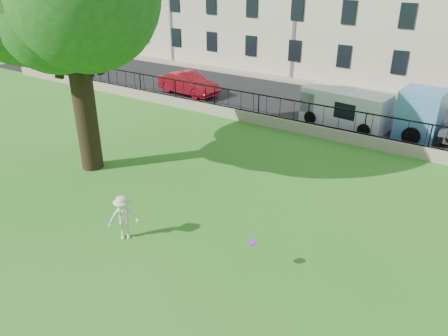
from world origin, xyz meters
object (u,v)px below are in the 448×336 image
Objects in this scene: man at (124,218)px; frisbee at (252,242)px; white_van at (345,108)px; red_sedan at (188,84)px.

frisbee is at bearing -35.71° from man.
white_van is at bearing 98.64° from frisbee.
man is 5.87× the size of frisbee.
frisbee is 19.49m from red_sedan.
white_van reaches higher than frisbee.
white_van reaches higher than man.
red_sedan is 0.96× the size of white_van.
red_sedan is (-13.32, 14.22, -0.27)m from frisbee.
man is 0.35× the size of red_sedan.
man reaches higher than frisbee.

